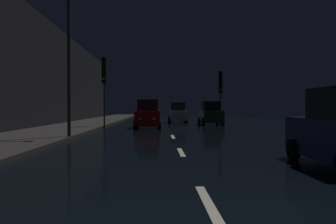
{
  "coord_description": "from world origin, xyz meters",
  "views": [
    {
      "loc": [
        -0.79,
        -2.3,
        1.48
      ],
      "look_at": [
        -0.33,
        12.39,
        1.3
      ],
      "focal_mm": 36.87,
      "sensor_mm": 36.0,
      "label": 1
    }
  ],
  "objects_px": {
    "traffic_light_far_left": "(104,76)",
    "car_parked_right_far": "(211,114)",
    "car_approaching_headlights": "(148,115)",
    "streetlamp_overhead": "(79,37)",
    "traffic_light_far_right": "(221,86)",
    "car_distant_taillights": "(178,113)"
  },
  "relations": [
    {
      "from": "traffic_light_far_left",
      "to": "car_parked_right_far",
      "type": "height_order",
      "value": "traffic_light_far_left"
    },
    {
      "from": "traffic_light_far_left",
      "to": "car_approaching_headlights",
      "type": "distance_m",
      "value": 4.3
    },
    {
      "from": "car_approaching_headlights",
      "to": "streetlamp_overhead",
      "type": "bearing_deg",
      "value": -17.82
    },
    {
      "from": "traffic_light_far_right",
      "to": "streetlamp_overhead",
      "type": "xyz_separation_m",
      "value": [
        -9.13,
        -13.6,
        1.43
      ]
    },
    {
      "from": "traffic_light_far_right",
      "to": "car_parked_right_far",
      "type": "distance_m",
      "value": 2.58
    },
    {
      "from": "streetlamp_overhead",
      "to": "car_approaching_headlights",
      "type": "height_order",
      "value": "streetlamp_overhead"
    },
    {
      "from": "traffic_light_far_left",
      "to": "car_approaching_headlights",
      "type": "height_order",
      "value": "traffic_light_far_left"
    },
    {
      "from": "traffic_light_far_left",
      "to": "traffic_light_far_right",
      "type": "bearing_deg",
      "value": 121.73
    },
    {
      "from": "traffic_light_far_right",
      "to": "traffic_light_far_left",
      "type": "relative_size",
      "value": 0.9
    },
    {
      "from": "car_approaching_headlights",
      "to": "car_distant_taillights",
      "type": "relative_size",
      "value": 1.03
    },
    {
      "from": "car_distant_taillights",
      "to": "car_parked_right_far",
      "type": "bearing_deg",
      "value": -152.03
    },
    {
      "from": "traffic_light_far_left",
      "to": "car_distant_taillights",
      "type": "height_order",
      "value": "traffic_light_far_left"
    },
    {
      "from": "traffic_light_far_left",
      "to": "car_approaching_headlights",
      "type": "bearing_deg",
      "value": 94.81
    },
    {
      "from": "traffic_light_far_right",
      "to": "traffic_light_far_left",
      "type": "xyz_separation_m",
      "value": [
        -9.39,
        -4.27,
        0.44
      ]
    },
    {
      "from": "traffic_light_far_left",
      "to": "car_distant_taillights",
      "type": "bearing_deg",
      "value": 155.35
    },
    {
      "from": "car_parked_right_far",
      "to": "car_distant_taillights",
      "type": "bearing_deg",
      "value": 27.97
    },
    {
      "from": "streetlamp_overhead",
      "to": "car_distant_taillights",
      "type": "xyz_separation_m",
      "value": [
        5.72,
        18.92,
        -3.87
      ]
    },
    {
      "from": "traffic_light_far_right",
      "to": "streetlamp_overhead",
      "type": "relative_size",
      "value": 0.64
    },
    {
      "from": "traffic_light_far_right",
      "to": "car_parked_right_far",
      "type": "xyz_separation_m",
      "value": [
        -0.8,
        0.39,
        -2.42
      ]
    },
    {
      "from": "car_parked_right_far",
      "to": "car_approaching_headlights",
      "type": "bearing_deg",
      "value": 131.73
    },
    {
      "from": "car_parked_right_far",
      "to": "car_distant_taillights",
      "type": "relative_size",
      "value": 1.01
    },
    {
      "from": "streetlamp_overhead",
      "to": "car_distant_taillights",
      "type": "distance_m",
      "value": 20.14
    }
  ]
}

